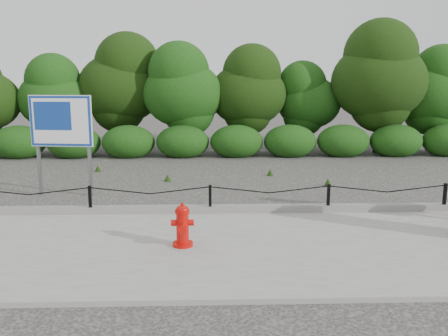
% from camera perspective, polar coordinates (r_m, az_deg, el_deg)
% --- Properties ---
extents(ground, '(90.00, 90.00, 0.00)m').
position_cam_1_polar(ground, '(10.06, -1.67, -5.83)').
color(ground, '#2D2B28').
rests_on(ground, ground).
extents(sidewalk, '(14.00, 4.00, 0.08)m').
position_cam_1_polar(sidewalk, '(8.15, -1.63, -9.57)').
color(sidewalk, gray).
rests_on(sidewalk, ground).
extents(curb, '(14.00, 0.22, 0.14)m').
position_cam_1_polar(curb, '(10.07, -1.67, -4.93)').
color(curb, slate).
rests_on(curb, sidewalk).
extents(chain_barrier, '(10.06, 0.06, 0.60)m').
position_cam_1_polar(chain_barrier, '(9.94, -1.68, -3.30)').
color(chain_barrier, black).
rests_on(chain_barrier, sidewalk).
extents(treeline, '(20.18, 3.84, 4.96)m').
position_cam_1_polar(treeline, '(18.59, 1.09, 9.72)').
color(treeline, black).
rests_on(treeline, ground).
extents(fire_hydrant, '(0.39, 0.39, 0.74)m').
position_cam_1_polar(fire_hydrant, '(8.04, -5.01, -6.93)').
color(fire_hydrant, '#C40C07').
rests_on(fire_hydrant, sidewalk).
extents(advertising_sign, '(1.54, 0.30, 2.47)m').
position_cam_1_polar(advertising_sign, '(12.14, -19.02, 4.85)').
color(advertising_sign, slate).
rests_on(advertising_sign, ground).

